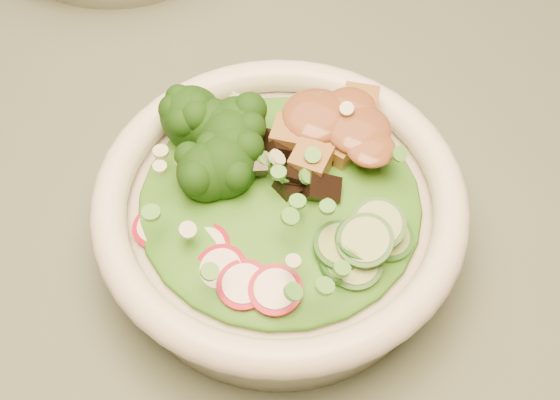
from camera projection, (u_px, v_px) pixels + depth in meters
The scene contains 10 objects.
dining_table at pixel (122, 214), 0.68m from camera, with size 1.20×0.80×0.75m.
salad_bowl at pixel (280, 216), 0.50m from camera, with size 0.23×0.23×0.06m.
lettuce_bed at pixel (280, 199), 0.48m from camera, with size 0.18×0.18×0.02m, color #1B6916.
broccoli_florets at pixel (208, 148), 0.49m from camera, with size 0.07×0.06×0.04m, color black, non-canonical shape.
radish_slices at pixel (225, 264), 0.45m from camera, with size 0.10×0.03×0.02m, color maroon, non-canonical shape.
cucumber_slices at pixel (357, 238), 0.46m from camera, with size 0.06×0.06×0.03m, color #8BAD60, non-canonical shape.
mushroom_heap at pixel (290, 177), 0.48m from camera, with size 0.06×0.06×0.03m, color black, non-canonical shape.
tofu_cubes at pixel (332, 135), 0.50m from camera, with size 0.08×0.05×0.03m, color brown, non-canonical shape.
peanut_sauce at pixel (333, 123), 0.49m from camera, with size 0.06×0.05×0.01m, color brown.
scallion_garnish at pixel (280, 180), 0.47m from camera, with size 0.17×0.17×0.02m, color #4A9A36, non-canonical shape.
Camera 1 is at (0.33, -0.23, 1.20)m, focal length 50.00 mm.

